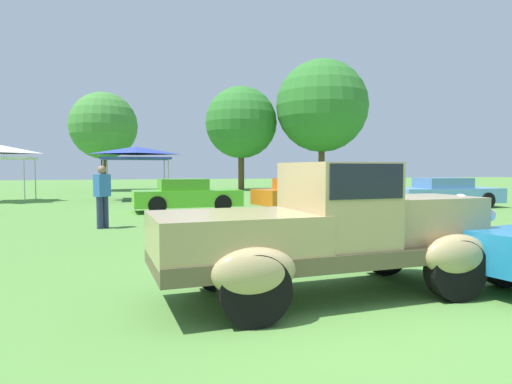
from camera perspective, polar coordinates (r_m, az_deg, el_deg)
The scene contains 12 objects.
ground_plane at distance 5.44m, azimuth 11.27°, elevation -14.39°, with size 120.00×120.00×0.00m, color #568C3D.
feature_pickup_truck at distance 5.75m, azimuth 9.49°, elevation -4.57°, with size 4.56×2.07×1.70m.
show_car_lime at distance 16.84m, azimuth -8.94°, elevation -0.43°, with size 4.03×1.90×1.22m.
show_car_orange at distance 17.74m, azimuth 6.06°, elevation -0.23°, with size 4.18×2.56×1.22m.
show_car_skyblue at distance 19.92m, azimuth 23.16°, elevation -0.10°, with size 4.49×1.95×1.22m.
spectator_by_row at distance 12.96m, azimuth 14.58°, elevation -0.16°, with size 0.47×0.39×1.69m.
spectator_far_side at distance 12.63m, azimuth -19.13°, elevation -0.31°, with size 0.45×0.45×1.69m.
canopy_tent_left_field at distance 24.52m, azimuth -29.82°, elevation 4.56°, with size 2.65×2.65×2.71m.
canopy_tent_center_field at distance 23.43m, azimuth -15.16°, elevation 4.95°, with size 3.34×3.34×2.71m.
treeline_far_left at distance 33.65m, azimuth -18.99°, elevation 8.02°, with size 4.73×4.73×6.99m.
treeline_mid_left at distance 32.81m, azimuth -1.92°, elevation 8.88°, with size 5.22×5.22×7.55m.
treeline_center at distance 32.47m, azimuth 8.46°, elevation 10.84°, with size 6.53×6.53×9.29m.
Camera 1 is at (-2.35, -4.63, 1.63)m, focal length 31.17 mm.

